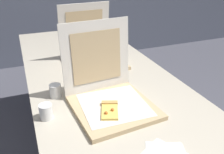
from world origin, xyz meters
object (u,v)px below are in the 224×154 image
at_px(table, 99,82).
at_px(cup_white_near_center, 56,91).
at_px(pizza_box_front, 110,95).
at_px(pizza_box_middle, 92,55).
at_px(cup_white_near_left, 46,112).

relative_size(table, cup_white_near_center, 31.49).
bearing_deg(cup_white_near_center, pizza_box_front, -37.82).
height_order(table, cup_white_near_center, cup_white_near_center).
relative_size(table, pizza_box_middle, 5.65).
bearing_deg(table, pizza_box_front, -100.25).
height_order(pizza_box_front, cup_white_near_center, pizza_box_front).
height_order(pizza_box_middle, cup_white_near_left, pizza_box_middle).
distance_m(pizza_box_front, cup_white_near_left, 0.30).
xyz_separation_m(table, cup_white_near_center, (-0.29, -0.16, 0.08)).
height_order(pizza_box_front, pizza_box_middle, same).
bearing_deg(cup_white_near_center, cup_white_near_left, -112.50).
distance_m(pizza_box_front, cup_white_near_center, 0.29).
xyz_separation_m(cup_white_near_left, cup_white_near_center, (0.07, 0.17, 0.00)).
xyz_separation_m(pizza_box_middle, cup_white_near_left, (-0.38, -0.54, -0.02)).
xyz_separation_m(pizza_box_middle, cup_white_near_center, (-0.31, -0.36, -0.02)).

